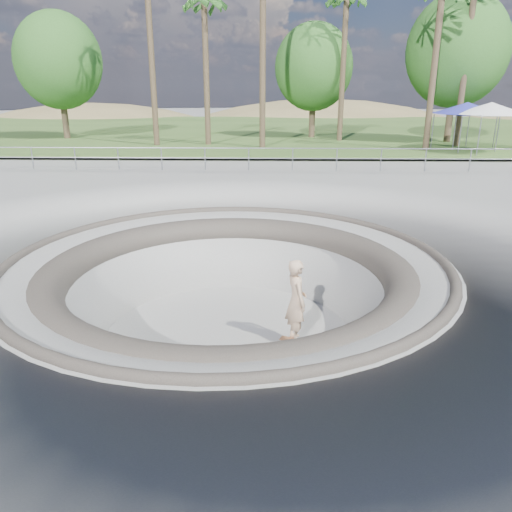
% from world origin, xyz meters
% --- Properties ---
extents(ground, '(180.00, 180.00, 0.00)m').
position_xyz_m(ground, '(0.00, 0.00, 0.00)').
color(ground, gray).
rests_on(ground, ground).
extents(skate_bowl, '(14.00, 14.00, 4.10)m').
position_xyz_m(skate_bowl, '(0.00, 0.00, -1.83)').
color(skate_bowl, gray).
rests_on(skate_bowl, ground).
extents(grass_strip, '(180.00, 36.00, 0.12)m').
position_xyz_m(grass_strip, '(0.00, 34.00, 0.22)').
color(grass_strip, '#3A5823').
rests_on(grass_strip, ground).
extents(distant_hills, '(103.20, 45.00, 28.60)m').
position_xyz_m(distant_hills, '(3.78, 57.17, -7.02)').
color(distant_hills, brown).
rests_on(distant_hills, ground).
extents(safety_railing, '(25.00, 0.06, 1.03)m').
position_xyz_m(safety_railing, '(0.00, 12.00, 0.69)').
color(safety_railing, gray).
rests_on(safety_railing, ground).
extents(skateboard, '(0.76, 0.46, 0.08)m').
position_xyz_m(skateboard, '(1.61, -0.44, -1.84)').
color(skateboard, brown).
rests_on(skateboard, ground).
extents(skater, '(0.66, 0.83, 2.00)m').
position_xyz_m(skater, '(1.61, -0.44, -0.82)').
color(skater, '#D4AD89').
rests_on(skater, skateboard).
extents(canopy_white, '(5.30, 5.30, 2.72)m').
position_xyz_m(canopy_white, '(13.11, 18.00, 2.66)').
color(canopy_white, gray).
rests_on(canopy_white, ground).
extents(canopy_blue, '(5.04, 5.04, 2.68)m').
position_xyz_m(canopy_blue, '(12.25, 19.17, 2.63)').
color(canopy_blue, gray).
rests_on(canopy_blue, ground).
extents(palm_b, '(2.60, 2.60, 9.68)m').
position_xyz_m(palm_b, '(-3.01, 21.60, 8.52)').
color(palm_b, brown).
rests_on(palm_b, ground).
extents(bushy_tree_left, '(5.91, 5.37, 8.52)m').
position_xyz_m(bushy_tree_left, '(-13.60, 25.29, 5.46)').
color(bushy_tree_left, brown).
rests_on(bushy_tree_left, ground).
extents(bushy_tree_mid, '(5.48, 4.98, 7.90)m').
position_xyz_m(bushy_tree_mid, '(3.99, 26.63, 5.07)').
color(bushy_tree_mid, brown).
rests_on(bushy_tree_mid, ground).
extents(bushy_tree_right, '(6.47, 5.88, 9.33)m').
position_xyz_m(bushy_tree_right, '(12.86, 23.70, 5.96)').
color(bushy_tree_right, brown).
rests_on(bushy_tree_right, ground).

